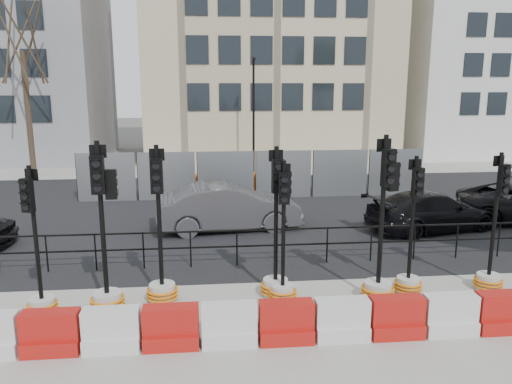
{
  "coord_description": "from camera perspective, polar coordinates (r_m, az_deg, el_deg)",
  "views": [
    {
      "loc": [
        -1.89,
        -11.18,
        4.71
      ],
      "look_at": [
        -0.53,
        3.0,
        1.6
      ],
      "focal_mm": 35.0,
      "sensor_mm": 36.0,
      "label": 1
    }
  ],
  "objects": [
    {
      "name": "car_c",
      "position": [
        17.17,
        19.45,
        -2.09
      ],
      "size": [
        3.92,
        5.31,
        1.29
      ],
      "primitive_type": "imported",
      "rotation": [
        0.0,
        0.0,
        1.82
      ],
      "color": "black",
      "rests_on": "ground"
    },
    {
      "name": "heras_fencing",
      "position": [
        21.45,
        -0.37,
        1.5
      ],
      "size": [
        14.33,
        1.72,
        2.0
      ],
      "color": "gray",
      "rests_on": "ground"
    },
    {
      "name": "traffic_signal_b",
      "position": [
        10.89,
        -16.76,
        -8.92
      ],
      "size": [
        0.71,
        0.71,
        3.61
      ],
      "rotation": [
        0.0,
        0.0,
        0.04
      ],
      "color": "#BBBBB6",
      "rests_on": "ground"
    },
    {
      "name": "car_b",
      "position": [
        16.27,
        -3.16,
        -1.7
      ],
      "size": [
        2.83,
        5.1,
        1.54
      ],
      "primitive_type": "imported",
      "rotation": [
        0.0,
        0.0,
        1.7
      ],
      "color": "#444449",
      "rests_on": "ground"
    },
    {
      "name": "sidewalk_near",
      "position": [
        9.63,
        6.85,
        -16.99
      ],
      "size": [
        40.0,
        6.0,
        0.02
      ],
      "primitive_type": "cube",
      "color": "gray",
      "rests_on": "ground"
    },
    {
      "name": "traffic_signal_a",
      "position": [
        11.28,
        -23.47,
        -9.84
      ],
      "size": [
        0.62,
        0.62,
        3.15
      ],
      "rotation": [
        0.0,
        0.0,
        -0.34
      ],
      "color": "#BBBBB6",
      "rests_on": "ground"
    },
    {
      "name": "sidewalk_far",
      "position": [
        27.65,
        -1.5,
        2.54
      ],
      "size": [
        40.0,
        4.0,
        0.02
      ],
      "primitive_type": "cube",
      "color": "gray",
      "rests_on": "ground"
    },
    {
      "name": "barrier_row",
      "position": [
        9.63,
        6.64,
        -14.58
      ],
      "size": [
        14.65,
        0.5,
        0.8
      ],
      "color": "red",
      "rests_on": "ground"
    },
    {
      "name": "traffic_signal_f",
      "position": [
        11.26,
        14.01,
        -7.95
      ],
      "size": [
        0.72,
        0.72,
        3.68
      ],
      "rotation": [
        0.0,
        0.0,
        0.25
      ],
      "color": "#BBBBB6",
      "rests_on": "ground"
    },
    {
      "name": "tree_bare_far",
      "position": [
        28.26,
        -25.22,
        15.15
      ],
      "size": [
        2.0,
        2.0,
        9.0
      ],
      "color": "#473828",
      "rests_on": "ground"
    },
    {
      "name": "lamp_post_far",
      "position": [
        26.32,
        -0.28,
        9.09
      ],
      "size": [
        0.12,
        0.56,
        6.0
      ],
      "color": "black",
      "rests_on": "ground"
    },
    {
      "name": "ground",
      "position": [
        12.28,
        3.84,
        -10.25
      ],
      "size": [
        120.0,
        120.0,
        0.0
      ],
      "primitive_type": "plane",
      "color": "#51514C",
      "rests_on": "ground"
    },
    {
      "name": "traffic_signal_d",
      "position": [
        11.2,
        2.33,
        -8.04
      ],
      "size": [
        0.67,
        0.67,
        3.41
      ],
      "rotation": [
        0.0,
        0.0,
        0.09
      ],
      "color": "#BBBBB6",
      "rests_on": "ground"
    },
    {
      "name": "building_cream",
      "position": [
        33.67,
        1.26,
        19.65
      ],
      "size": [
        15.0,
        10.06,
        18.0
      ],
      "color": "beige",
      "rests_on": "ground"
    },
    {
      "name": "traffic_signal_c",
      "position": [
        11.14,
        -10.77,
        -8.9
      ],
      "size": [
        0.68,
        0.68,
        3.47
      ],
      "rotation": [
        0.0,
        0.0,
        -0.01
      ],
      "color": "#BBBBB6",
      "rests_on": "ground"
    },
    {
      "name": "kerb_railing",
      "position": [
        13.16,
        3.04,
        -5.49
      ],
      "size": [
        18.0,
        0.04,
        1.0
      ],
      "color": "black",
      "rests_on": "ground"
    },
    {
      "name": "building_grey",
      "position": [
        35.39,
        -26.43,
        14.8
      ],
      "size": [
        11.0,
        9.06,
        14.0
      ],
      "color": "gray",
      "rests_on": "ground"
    },
    {
      "name": "traffic_signal_g",
      "position": [
        11.92,
        17.13,
        -8.13
      ],
      "size": [
        0.63,
        0.63,
        3.18
      ],
      "rotation": [
        0.0,
        0.0,
        0.1
      ],
      "color": "#BBBBB6",
      "rests_on": "ground"
    },
    {
      "name": "traffic_signal_e",
      "position": [
        11.02,
        3.09,
        -9.3
      ],
      "size": [
        0.62,
        0.62,
        3.14
      ],
      "rotation": [
        0.0,
        0.0,
        -0.08
      ],
      "color": "#BBBBB6",
      "rests_on": "ground"
    },
    {
      "name": "traffic_signal_h",
      "position": [
        12.76,
        25.23,
        -7.37
      ],
      "size": [
        0.64,
        0.64,
        3.23
      ],
      "rotation": [
        0.0,
        0.0,
        0.28
      ],
      "color": "#BBBBB6",
      "rests_on": "ground"
    },
    {
      "name": "building_white",
      "position": [
        38.31,
        25.13,
        16.14
      ],
      "size": [
        12.0,
        9.06,
        16.0
      ],
      "color": "silver",
      "rests_on": "ground"
    },
    {
      "name": "road",
      "position": [
        18.88,
        0.43,
        -2.07
      ],
      "size": [
        40.0,
        14.0,
        0.03
      ],
      "primitive_type": "cube",
      "color": "black",
      "rests_on": "ground"
    }
  ]
}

